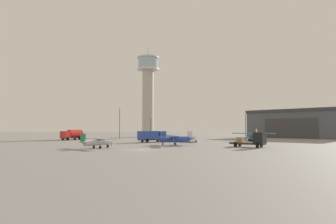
# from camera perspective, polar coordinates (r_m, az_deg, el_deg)

# --- Properties ---
(ground_plane) EXTENTS (400.00, 400.00, 0.00)m
(ground_plane) POSITION_cam_1_polar(r_m,az_deg,el_deg) (46.37, -5.55, -7.65)
(ground_plane) COLOR gray
(control_tower) EXTENTS (8.56, 8.56, 35.63)m
(control_tower) POSITION_cam_1_polar(r_m,az_deg,el_deg) (111.43, -4.09, 4.95)
(control_tower) COLOR #B2AD9E
(control_tower) RESTS_ON ground_plane
(hangar) EXTENTS (37.68, 37.32, 10.02)m
(hangar) POSITION_cam_1_polar(r_m,az_deg,el_deg) (113.04, 25.22, -2.18)
(hangar) COLOR #4C5159
(hangar) RESTS_ON ground_plane
(airplane_blue) EXTENTS (7.70, 9.82, 2.89)m
(airplane_blue) POSITION_cam_1_polar(r_m,az_deg,el_deg) (57.80, 1.34, -5.44)
(airplane_blue) COLOR #2847A8
(airplane_blue) RESTS_ON ground_plane
(airplane_teal) EXTENTS (10.31, 8.28, 3.24)m
(airplane_teal) POSITION_cam_1_polar(r_m,az_deg,el_deg) (77.96, 17.03, -4.60)
(airplane_teal) COLOR teal
(airplane_teal) RESTS_ON ground_plane
(airplane_silver) EXTENTS (7.31, 6.93, 2.58)m
(airplane_silver) POSITION_cam_1_polar(r_m,az_deg,el_deg) (50.73, -14.13, -5.82)
(airplane_silver) COLOR #B7BABF
(airplane_silver) RESTS_ON ground_plane
(truck_flatbed_black) EXTENTS (6.39, 5.77, 2.79)m
(truck_flatbed_black) POSITION_cam_1_polar(r_m,az_deg,el_deg) (53.96, 16.94, -5.48)
(truck_flatbed_black) COLOR #38383D
(truck_flatbed_black) RESTS_ON ground_plane
(truck_fuel_tanker_red) EXTENTS (5.63, 6.58, 3.04)m
(truck_fuel_tanker_red) POSITION_cam_1_polar(r_m,az_deg,el_deg) (87.15, -18.87, -4.29)
(truck_fuel_tanker_red) COLOR #38383D
(truck_fuel_tanker_red) RESTS_ON ground_plane
(truck_box_blue) EXTENTS (7.20, 6.13, 2.77)m
(truck_box_blue) POSITION_cam_1_polar(r_m,az_deg,el_deg) (70.33, -3.31, -4.82)
(truck_box_blue) COLOR #38383D
(truck_box_blue) RESTS_ON ground_plane
(car_white) EXTENTS (2.54, 4.51, 1.37)m
(car_white) POSITION_cam_1_polar(r_m,az_deg,el_deg) (70.34, 4.90, -5.53)
(car_white) COLOR white
(car_white) RESTS_ON ground_plane
(light_post_west) EXTENTS (0.44, 0.44, 7.67)m
(light_post_west) POSITION_cam_1_polar(r_m,az_deg,el_deg) (98.65, -3.56, -2.60)
(light_post_west) COLOR #38383D
(light_post_west) RESTS_ON ground_plane
(light_post_east) EXTENTS (0.44, 0.44, 8.13)m
(light_post_east) POSITION_cam_1_polar(r_m,az_deg,el_deg) (93.13, 15.47, -2.30)
(light_post_east) COLOR #38383D
(light_post_east) RESTS_ON ground_plane
(light_post_north) EXTENTS (0.44, 0.44, 10.25)m
(light_post_north) POSITION_cam_1_polar(r_m,az_deg,el_deg) (92.76, -9.80, -1.68)
(light_post_north) COLOR #38383D
(light_post_north) RESTS_ON ground_plane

